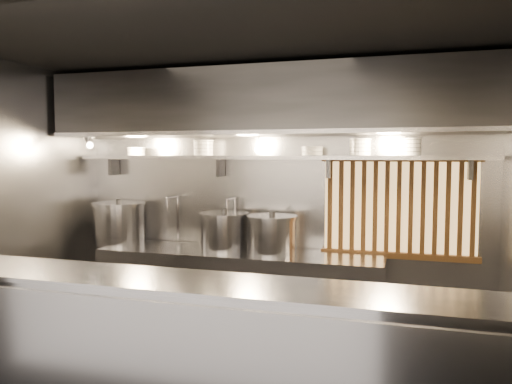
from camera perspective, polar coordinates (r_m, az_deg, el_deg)
The scene contains 20 objects.
ceiling at distance 4.10m, azimuth -3.29°, elevation 16.84°, with size 4.50×4.50×0.00m, color black.
wall_back at distance 5.45m, azimuth 2.23°, elevation -1.08°, with size 4.50×4.50×0.00m, color gray.
wall_left at distance 5.24m, azimuth -26.97°, elevation -1.76°, with size 3.00×3.00×0.00m, color gray.
serving_counter at distance 3.39m, azimuth -9.06°, elevation -19.09°, with size 4.50×0.56×1.13m.
cooking_bench at distance 5.36m, azimuth -1.99°, elevation -11.51°, with size 3.00×0.70×0.90m, color #9E9EA3.
bowl_shelf at distance 5.26m, azimuth 1.75°, elevation 3.96°, with size 4.40×0.34×0.04m, color #9E9EA3.
exhaust_hood at distance 5.07m, azimuth 1.09°, elevation 10.11°, with size 4.40×0.81×0.65m.
wood_screen at distance 5.23m, azimuth 16.01°, elevation -1.69°, with size 1.56×0.09×1.04m.
faucet_left at distance 5.74m, azimuth -9.29°, elevation -1.80°, with size 0.04×0.30×0.50m.
faucet_right at distance 5.47m, azimuth -2.70°, elevation -2.05°, with size 0.04×0.30×0.50m.
heat_lamp at distance 5.65m, azimuth -18.59°, elevation 5.66°, with size 0.25×0.35×0.20m.
pendant_bulb at distance 5.17m, azimuth 0.32°, elevation 4.86°, with size 0.09×0.09×0.19m.
stock_pot_left at distance 5.88m, azimuth -15.37°, elevation -3.42°, with size 0.76×0.76×0.51m.
stock_pot_mid at distance 5.32m, azimuth -3.64°, elevation -4.47°, with size 0.59×0.59×0.44m.
stock_pot_right at distance 5.12m, azimuth 1.85°, elevation -4.85°, with size 0.55×0.55×0.43m.
bowl_stack_0 at distance 5.88m, azimuth -13.54°, elevation 4.53°, with size 0.22×0.22×0.09m.
bowl_stack_1 at distance 5.51m, azimuth -6.03°, elevation 5.04°, with size 0.23×0.23×0.17m.
bowl_stack_2 at distance 5.16m, azimuth 6.45°, elevation 4.67°, with size 0.23×0.23×0.09m.
bowl_stack_3 at distance 5.09m, azimuth 11.82°, elevation 5.04°, with size 0.22×0.22×0.17m.
bowl_stack_4 at distance 5.07m, azimuth 17.18°, elevation 4.95°, with size 0.22×0.22×0.17m.
Camera 1 is at (1.38, -3.75, 1.91)m, focal length 35.00 mm.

